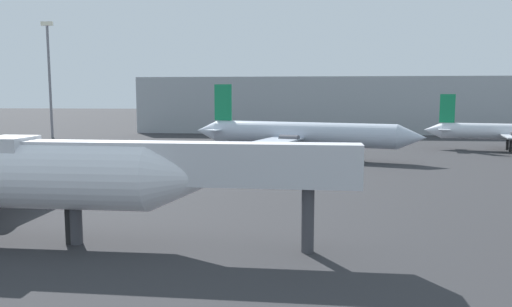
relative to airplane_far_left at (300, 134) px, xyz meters
The scene contains 4 objects.
airplane_far_left is the anchor object (origin of this frame).
jet_bridge 41.66m from the airplane_far_left, 100.52° to the right, with size 21.41×2.82×6.25m.
light_mast_left 58.81m from the airplane_far_left, 151.64° to the left, with size 2.40×0.50×23.28m.
terminal_building 51.02m from the airplane_far_left, 84.98° to the left, with size 84.89×18.96×12.73m, color #999EA3.
Camera 1 is at (4.69, -6.39, 8.65)m, focal length 34.29 mm.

